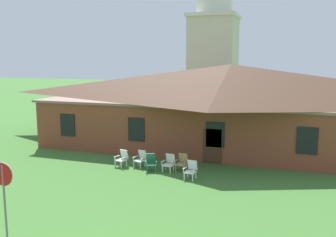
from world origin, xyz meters
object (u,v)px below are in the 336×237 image
lawn_chair_by_porch (122,158)px  lawn_chair_middle (169,162)px  stop_sign (4,186)px  lawn_chair_near_door (141,158)px  lawn_chair_left_end (151,162)px  lawn_chair_right_end (182,162)px  lawn_chair_far_side (191,169)px

lawn_chair_by_porch → lawn_chair_middle: size_ratio=1.00×
lawn_chair_middle → stop_sign: bearing=-104.7°
lawn_chair_near_door → lawn_chair_left_end: size_ratio=1.00×
lawn_chair_right_end → lawn_chair_far_side: bearing=-55.2°
stop_sign → lawn_chair_by_porch: size_ratio=2.93×
lawn_chair_by_porch → lawn_chair_near_door: bearing=14.1°
stop_sign → lawn_chair_right_end: size_ratio=2.93×
stop_sign → lawn_chair_middle: bearing=75.3°
stop_sign → lawn_chair_left_end: (1.48, 9.25, -1.50)m
lawn_chair_left_end → lawn_chair_middle: (0.99, 0.22, 0.00)m
lawn_chair_by_porch → lawn_chair_right_end: bearing=5.3°
stop_sign → lawn_chair_right_end: stop_sign is taller
lawn_chair_near_door → lawn_chair_far_side: same height
stop_sign → lawn_chair_far_side: 9.59m
lawn_chair_near_door → lawn_chair_middle: same height
lawn_chair_by_porch → lawn_chair_left_end: size_ratio=1.00×
lawn_chair_by_porch → lawn_chair_far_side: size_ratio=1.00×
lawn_chair_left_end → lawn_chair_middle: size_ratio=1.00×
lawn_chair_near_door → lawn_chair_far_side: size_ratio=1.00×
lawn_chair_near_door → lawn_chair_right_end: (2.46, 0.06, 0.00)m
lawn_chair_by_porch → lawn_chair_middle: 2.88m
lawn_chair_left_end → lawn_chair_far_side: 2.57m
stop_sign → lawn_chair_middle: stop_sign is taller
stop_sign → lawn_chair_by_porch: bearing=92.4°
lawn_chair_left_end → lawn_chair_middle: bearing=12.6°
lawn_chair_left_end → lawn_chair_far_side: same height
lawn_chair_right_end → lawn_chair_far_side: size_ratio=1.00×
lawn_chair_right_end → stop_sign: bearing=-107.5°
lawn_chair_by_porch → stop_sign: bearing=-87.6°
lawn_chair_by_porch → lawn_chair_left_end: (1.88, -0.26, 0.00)m
lawn_chair_middle → lawn_chair_far_side: bearing=-30.2°
stop_sign → lawn_chair_left_end: bearing=80.9°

